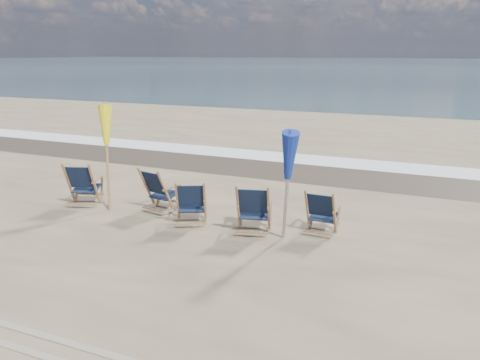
{
  "coord_description": "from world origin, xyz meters",
  "views": [
    {
      "loc": [
        3.34,
        -5.82,
        3.3
      ],
      "look_at": [
        0.0,
        2.2,
        0.9
      ],
      "focal_mm": 35.0,
      "sensor_mm": 36.0,
      "label": 1
    }
  ],
  "objects": [
    {
      "name": "surf_foam",
      "position": [
        0.0,
        8.3,
        0.0
      ],
      "size": [
        200.0,
        1.4,
        0.01
      ],
      "primitive_type": "cube",
      "color": "silver",
      "rests_on": "ground"
    },
    {
      "name": "ocean",
      "position": [
        0.0,
        128.0,
        0.0
      ],
      "size": [
        400.0,
        400.0,
        0.0
      ],
      "primitive_type": "plane",
      "color": "#344D57",
      "rests_on": "ground"
    },
    {
      "name": "beach_chair_2",
      "position": [
        -0.58,
        1.82,
        0.47
      ],
      "size": [
        0.83,
        0.87,
        0.94
      ],
      "primitive_type": null,
      "rotation": [
        0.0,
        0.0,
        3.57
      ],
      "color": "black",
      "rests_on": "ground"
    },
    {
      "name": "beach_chair_1",
      "position": [
        -1.61,
        2.08,
        0.49
      ],
      "size": [
        0.76,
        0.82,
        0.98
      ],
      "primitive_type": null,
      "rotation": [
        0.0,
        0.0,
        2.93
      ],
      "color": "black",
      "rests_on": "ground"
    },
    {
      "name": "beach_chair_4",
      "position": [
        1.85,
        2.19,
        0.45
      ],
      "size": [
        0.6,
        0.67,
        0.9
      ],
      "primitive_type": null,
      "rotation": [
        0.0,
        0.0,
        3.11
      ],
      "color": "black",
      "rests_on": "ground"
    },
    {
      "name": "umbrella_blue",
      "position": [
        1.12,
        1.61,
        1.58
      ],
      "size": [
        0.3,
        0.3,
        2.1
      ],
      "color": "#A5A5AD",
      "rests_on": "ground"
    },
    {
      "name": "beach_chair_3",
      "position": [
        0.73,
        1.8,
        0.5
      ],
      "size": [
        0.8,
        0.86,
        1.01
      ],
      "primitive_type": null,
      "rotation": [
        0.0,
        0.0,
        3.39
      ],
      "color": "black",
      "rests_on": "ground"
    },
    {
      "name": "beach_chair_0",
      "position": [
        -3.32,
        1.94,
        0.51
      ],
      "size": [
        0.85,
        0.9,
        1.01
      ],
      "primitive_type": null,
      "rotation": [
        0.0,
        0.0,
        3.47
      ],
      "color": "black",
      "rests_on": "ground"
    },
    {
      "name": "wet_sand_strip",
      "position": [
        0.0,
        6.8,
        0.0
      ],
      "size": [
        200.0,
        2.6,
        0.0
      ],
      "primitive_type": "cube",
      "color": "#42362A",
      "rests_on": "ground"
    },
    {
      "name": "umbrella_yellow",
      "position": [
        -3.01,
        2.06,
        1.69
      ],
      "size": [
        0.3,
        0.3,
        2.22
      ],
      "color": "#8D633F",
      "rests_on": "ground"
    }
  ]
}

